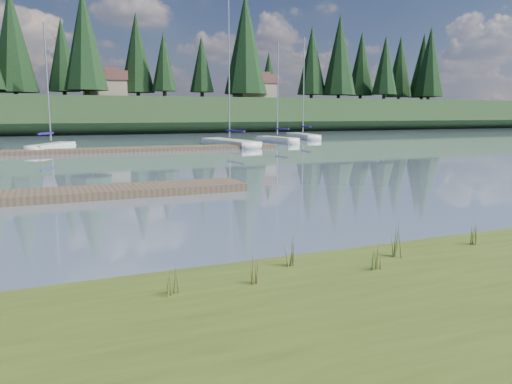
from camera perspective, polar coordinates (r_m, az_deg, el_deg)
name	(u,v)px	position (r m, az deg, el deg)	size (l,w,h in m)	color
ground	(89,153)	(39.81, -18.54, 4.29)	(200.00, 200.00, 0.00)	gray
ridge	(64,116)	(82.63, -21.10, 8.13)	(200.00, 20.00, 5.00)	#1D3218
dock_near	(19,197)	(18.81, -25.45, -0.53)	(16.00, 2.00, 0.30)	#4C3D2C
dock_far	(116,150)	(40.00, -15.69, 4.66)	(26.00, 2.20, 0.30)	#4C3D2C
sailboat_bg_2	(55,146)	(43.34, -21.99, 4.89)	(4.21, 6.33, 9.93)	silver
sailboat_bg_3	(226,142)	(46.15, -3.50, 5.73)	(2.97, 9.72, 13.87)	silver
sailboat_bg_4	(274,139)	(50.99, 2.09, 6.07)	(2.27, 6.68, 9.84)	silver
sailboat_bg_5	(301,136)	(58.97, 5.14, 6.44)	(2.57, 8.14, 11.43)	silver
weed_0	(255,271)	(7.84, -0.16, -9.00)	(0.17, 0.14, 0.52)	#475B23
weed_1	(289,253)	(8.73, 3.78, -6.98)	(0.17, 0.14, 0.57)	#475B23
weed_2	(396,242)	(9.61, 15.74, -5.49)	(0.17, 0.14, 0.69)	#475B23
weed_3	(172,282)	(7.56, -9.52, -10.06)	(0.17, 0.14, 0.45)	#475B23
weed_4	(375,258)	(8.82, 13.47, -7.37)	(0.17, 0.14, 0.45)	#475B23
weed_5	(475,233)	(11.04, 23.75, -4.31)	(0.17, 0.14, 0.58)	#475B23
mud_lip	(242,278)	(9.05, -1.65, -9.83)	(60.00, 0.50, 0.14)	#33281C
conifer_4	(84,39)	(76.49, -19.02, 16.18)	(6.16, 6.16, 15.10)	#382619
conifer_5	(164,62)	(81.98, -10.50, 14.41)	(3.96, 3.96, 10.35)	#382619
conifer_6	(245,44)	(84.30, -1.22, 16.57)	(7.04, 7.04, 17.00)	#382619
conifer_7	(312,61)	(92.80, 6.39, 14.71)	(5.28, 5.28, 13.20)	#382619
conifer_8	(385,65)	(96.50, 14.54, 13.85)	(4.62, 4.62, 11.77)	#382619
conifer_9	(430,62)	(107.17, 19.25, 13.87)	(5.94, 5.94, 14.62)	#382619
house_1	(105,84)	(81.20, -16.92, 11.74)	(6.30, 5.30, 4.65)	gray
house_2	(254,86)	(85.37, -0.19, 11.97)	(6.30, 5.30, 4.65)	gray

